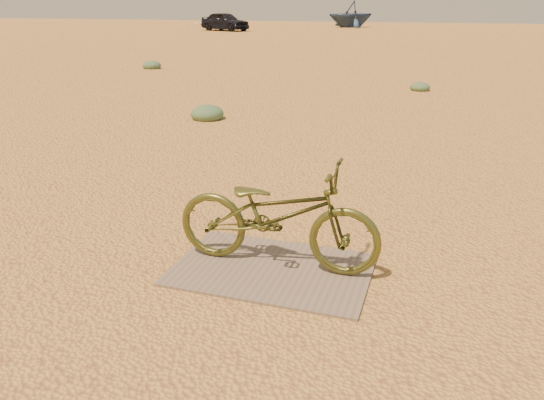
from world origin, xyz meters
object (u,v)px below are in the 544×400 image
(car, at_px, (225,21))
(boat_far_left, at_px, (351,14))
(plywood_board, at_px, (272,269))
(bicycle, at_px, (277,215))
(boat_near_left, at_px, (214,22))

(car, bearing_deg, boat_far_left, -20.37)
(plywood_board, height_order, bicycle, bicycle)
(plywood_board, distance_m, boat_far_left, 46.60)
(plywood_board, bearing_deg, boat_far_left, 99.39)
(bicycle, relative_size, car, 0.42)
(boat_far_left, bearing_deg, boat_near_left, -108.32)
(plywood_board, bearing_deg, bicycle, 76.89)
(plywood_board, bearing_deg, car, 113.38)
(plywood_board, distance_m, boat_near_left, 45.22)
(bicycle, distance_m, boat_far_left, 46.52)
(car, xyz_separation_m, boat_far_left, (8.32, 9.15, 0.43))
(car, xyz_separation_m, boat_near_left, (-2.88, 4.30, -0.21))
(bicycle, height_order, car, car)
(bicycle, bearing_deg, boat_far_left, 8.39)
(boat_near_left, relative_size, boat_far_left, 1.11)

